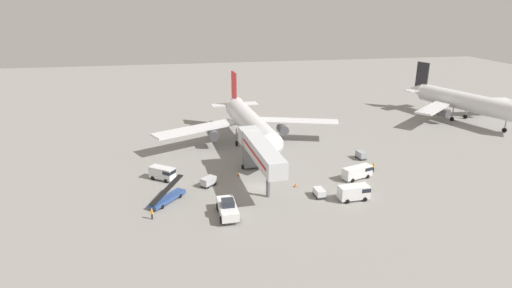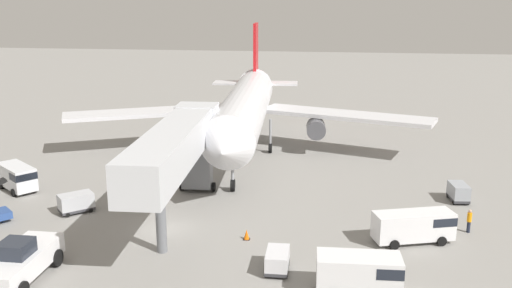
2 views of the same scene
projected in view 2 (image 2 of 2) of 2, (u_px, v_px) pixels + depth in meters
ground_plane at (167, 229)px, 41.04m from camera, size 300.00×300.00×0.00m
airplane_at_gate at (246, 107)px, 60.01m from camera, size 40.98×38.07×13.61m
jet_bridge at (179, 146)px, 41.43m from camera, size 4.43×19.91×7.69m
pushback_tug at (20, 262)px, 33.08m from camera, size 2.86×6.45×2.70m
service_van_outer_right at (416, 225)px, 38.47m from camera, size 5.86×3.49×2.20m
service_van_rear_left at (361, 272)px, 31.62m from camera, size 4.92×2.55×2.33m
service_van_near_center at (17, 177)px, 49.00m from camera, size 4.77×4.25×2.27m
baggage_cart_near_right at (76, 202)px, 44.01m from camera, size 2.92×2.87×1.54m
baggage_cart_outer_left at (277, 260)px, 34.40m from camera, size 1.46×2.45×1.34m
baggage_cart_far_center at (459, 192)px, 46.44m from camera, size 1.58×2.44×1.53m
ground_crew_worker_foreground at (469, 220)px, 40.14m from camera, size 0.47×0.47×1.77m
safety_cone_alpha at (247, 235)px, 39.10m from camera, size 0.47×0.47×0.72m
safety_cone_bravo at (157, 198)px, 46.44m from camera, size 0.44×0.44×0.68m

